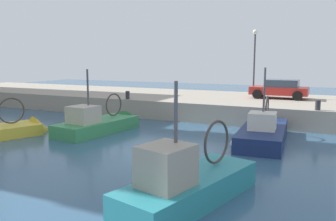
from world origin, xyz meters
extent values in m
plane|color=#335675|center=(0.00, 0.00, 0.00)|extent=(80.00, 80.00, 0.00)
cube|color=#9E9384|center=(11.50, 0.00, 0.60)|extent=(9.00, 56.00, 1.20)
cube|color=teal|center=(-4.34, -3.32, 0.00)|extent=(5.07, 2.73, 1.51)
cone|color=teal|center=(-1.66, -3.99, 0.00)|extent=(1.22, 1.63, 1.46)
cube|color=#896B4C|center=(-4.34, -3.32, 0.68)|extent=(4.85, 2.56, 0.08)
cube|color=gray|center=(-5.33, -3.08, 1.27)|extent=(1.50, 1.40, 1.10)
cylinder|color=#4C4C51|center=(-4.96, -3.17, 2.04)|extent=(0.10, 0.10, 2.72)
torus|color=#3F3833|center=(-3.03, -3.65, 1.46)|extent=(1.32, 0.40, 1.34)
sphere|color=white|center=(-5.53, -2.11, 0.23)|extent=(0.32, 0.32, 0.32)
cube|color=#388951|center=(2.15, 4.68, 0.00)|extent=(5.08, 2.53, 1.33)
cone|color=#388951|center=(4.91, 4.34, 0.00)|extent=(1.11, 1.84, 1.74)
cube|color=#896B4C|center=(2.15, 4.68, 0.60)|extent=(4.86, 2.35, 0.08)
cube|color=#B7AD99|center=(1.17, 4.81, 1.09)|extent=(1.42, 1.52, 0.91)
cylinder|color=#4C4C51|center=(1.55, 4.76, 2.01)|extent=(0.10, 0.10, 2.81)
torus|color=#3F3833|center=(3.50, 4.51, 1.36)|extent=(1.30, 0.24, 1.30)
sphere|color=white|center=(0.83, 5.92, 0.20)|extent=(0.32, 0.32, 0.32)
cone|color=gold|center=(1.06, 7.57, 0.00)|extent=(1.47, 1.95, 1.74)
torus|color=#3F3833|center=(-0.40, 8.15, 1.30)|extent=(1.29, 0.57, 1.35)
cube|color=navy|center=(3.79, -3.80, 0.00)|extent=(5.84, 2.44, 1.44)
cone|color=navy|center=(6.98, -3.54, 0.00)|extent=(1.05, 1.84, 1.77)
cube|color=#B2A893|center=(3.79, -3.80, 0.65)|extent=(5.60, 2.27, 0.08)
cube|color=beige|center=(3.20, -3.85, 1.10)|extent=(1.33, 1.30, 0.82)
cylinder|color=#4C4C51|center=(3.57, -3.82, 2.10)|extent=(0.10, 0.10, 2.90)
torus|color=#3F3833|center=(5.38, -3.67, 1.41)|extent=(1.31, 0.19, 1.31)
sphere|color=white|center=(2.00, -2.87, 0.22)|extent=(0.32, 0.32, 0.32)
cube|color=red|center=(12.29, -3.27, 1.74)|extent=(1.80, 3.85, 0.54)
cube|color=#384756|center=(12.29, -3.46, 2.26)|extent=(1.58, 2.16, 0.50)
cylinder|color=black|center=(11.40, -1.96, 1.52)|extent=(0.22, 0.64, 0.64)
cylinder|color=black|center=(13.18, -1.96, 1.52)|extent=(0.22, 0.64, 0.64)
cylinder|color=black|center=(11.41, -4.58, 1.52)|extent=(0.22, 0.64, 0.64)
cylinder|color=black|center=(13.19, -4.57, 1.52)|extent=(0.22, 0.64, 0.64)
cylinder|color=#2D2D33|center=(7.35, -6.00, 1.48)|extent=(0.28, 0.28, 0.55)
cylinder|color=#2D2D33|center=(7.35, 6.00, 1.48)|extent=(0.28, 0.28, 0.55)
cylinder|color=#38383D|center=(13.00, -1.34, 3.45)|extent=(0.12, 0.12, 4.50)
sphere|color=#F2EACC|center=(13.00, -1.34, 5.85)|extent=(0.36, 0.36, 0.36)
camera|label=1|loc=(-12.95, -6.77, 3.95)|focal=37.46mm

